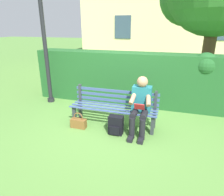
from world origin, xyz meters
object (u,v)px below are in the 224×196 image
person_seated (140,104)px  lamp_post (44,33)px  park_bench (114,106)px  handbag (79,123)px  backpack (116,125)px

person_seated → lamp_post: (2.76, -0.99, 1.29)m
park_bench → lamp_post: lamp_post is taller
park_bench → handbag: park_bench is taller
backpack → person_seated: bearing=-151.1°
park_bench → person_seated: size_ratio=1.64×
backpack → handbag: 0.85m
park_bench → backpack: (-0.16, 0.41, -0.24)m
person_seated → park_bench: bearing=-15.9°
park_bench → person_seated: bearing=164.1°
person_seated → backpack: bearing=28.9°
person_seated → handbag: bearing=10.0°
backpack → handbag: (0.84, -0.02, -0.08)m
park_bench → handbag: size_ratio=5.38×
backpack → lamp_post: bearing=-27.9°
person_seated → handbag: size_ratio=3.29×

